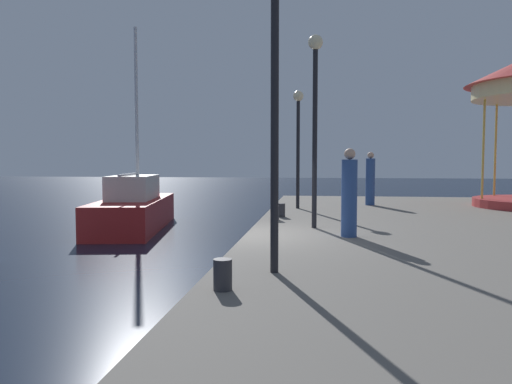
% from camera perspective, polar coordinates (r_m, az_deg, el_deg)
% --- Properties ---
extents(ground_plane, '(120.00, 120.00, 0.00)m').
position_cam_1_polar(ground_plane, '(11.09, -1.24, -9.06)').
color(ground_plane, black).
extents(sailboat_red, '(3.05, 6.66, 7.35)m').
position_cam_1_polar(sailboat_red, '(17.93, -14.20, -1.87)').
color(sailboat_red, maroon).
rests_on(sailboat_red, ground).
extents(lamp_post_near_edge, '(0.36, 0.36, 4.52)m').
position_cam_1_polar(lamp_post_near_edge, '(7.21, 2.23, 15.08)').
color(lamp_post_near_edge, black).
rests_on(lamp_post_near_edge, quay_dock).
extents(lamp_post_mid_promenade, '(0.36, 0.36, 4.68)m').
position_cam_1_polar(lamp_post_mid_promenade, '(12.02, 6.98, 10.90)').
color(lamp_post_mid_promenade, black).
rests_on(lamp_post_mid_promenade, quay_dock).
extents(lamp_post_far_end, '(0.36, 0.36, 4.05)m').
position_cam_1_polar(lamp_post_far_end, '(16.85, 4.99, 7.57)').
color(lamp_post_far_end, black).
rests_on(lamp_post_far_end, quay_dock).
extents(bollard_center, '(0.24, 0.24, 0.40)m').
position_cam_1_polar(bollard_center, '(6.26, -3.94, -9.68)').
color(bollard_center, '#2D2D33').
rests_on(bollard_center, quay_dock).
extents(bollard_north, '(0.24, 0.24, 0.40)m').
position_cam_1_polar(bollard_north, '(13.55, 2.22, -2.45)').
color(bollard_north, '#2D2D33').
rests_on(bollard_north, quay_dock).
extents(bollard_south, '(0.24, 0.24, 0.40)m').
position_cam_1_polar(bollard_south, '(14.25, 2.97, -2.15)').
color(bollard_south, '#2D2D33').
rests_on(bollard_south, quay_dock).
extents(person_near_carousel, '(0.34, 0.34, 1.98)m').
position_cam_1_polar(person_near_carousel, '(18.51, 13.31, 1.37)').
color(person_near_carousel, '#2D4C8C').
rests_on(person_near_carousel, quay_dock).
extents(person_by_the_water, '(0.34, 0.34, 1.92)m').
position_cam_1_polar(person_by_the_water, '(10.65, 10.93, -0.39)').
color(person_by_the_water, '#2D4C8C').
rests_on(person_by_the_water, quay_dock).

